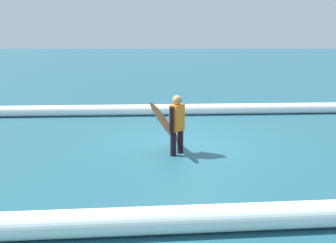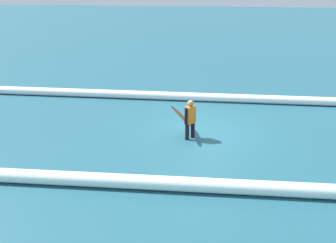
# 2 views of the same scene
# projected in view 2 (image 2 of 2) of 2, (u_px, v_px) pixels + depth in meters

# --- Properties ---
(ground_plane) EXTENTS (156.14, 156.14, 0.00)m
(ground_plane) POSITION_uv_depth(u_px,v_px,m) (202.00, 131.00, 13.54)
(ground_plane) COLOR #205260
(surfer) EXTENTS (0.37, 0.49, 1.40)m
(surfer) POSITION_uv_depth(u_px,v_px,m) (190.00, 118.00, 12.65)
(surfer) COLOR black
(surfer) RESTS_ON ground_plane
(surfboard) EXTENTS (0.93, 1.46, 1.35)m
(surfboard) POSITION_uv_depth(u_px,v_px,m) (184.00, 118.00, 12.91)
(surfboard) COLOR #E55926
(surfboard) RESTS_ON ground_plane
(wave_crest_foreground) EXTENTS (19.74, 1.00, 0.38)m
(wave_crest_foreground) POSITION_uv_depth(u_px,v_px,m) (188.00, 97.00, 17.01)
(wave_crest_foreground) COLOR white
(wave_crest_foreground) RESTS_ON ground_plane
(wave_crest_midground) EXTENTS (25.13, 1.79, 0.39)m
(wave_crest_midground) POSITION_uv_depth(u_px,v_px,m) (214.00, 186.00, 9.52)
(wave_crest_midground) COLOR white
(wave_crest_midground) RESTS_ON ground_plane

